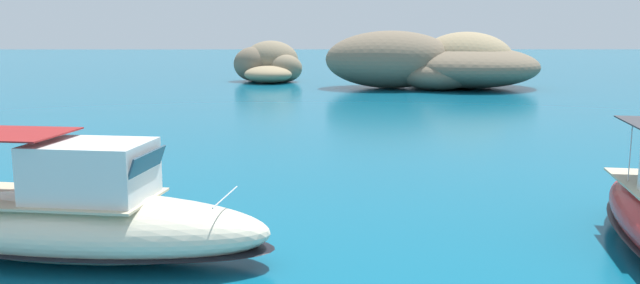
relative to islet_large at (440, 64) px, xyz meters
The scene contains 3 objects.
islet_large is the anchor object (origin of this frame).
islet_small 20.17m from the islet_large, 155.91° to the left, with size 8.80×10.44×4.68m.
motorboat_cream 55.71m from the islet_large, 110.11° to the right, with size 10.79×4.61×3.27m.
Camera 1 is at (-0.61, -7.08, 5.84)m, focal length 36.72 mm.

